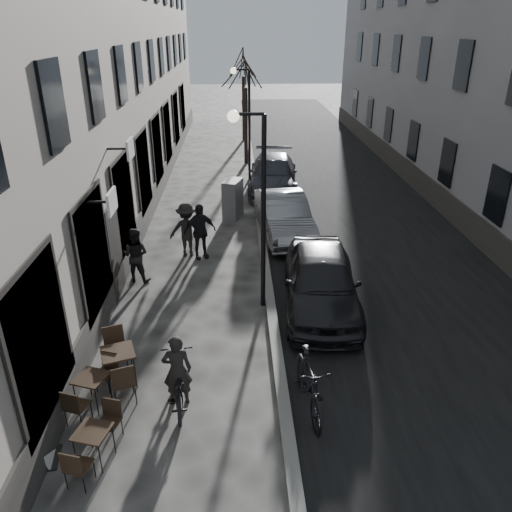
{
  "coord_description": "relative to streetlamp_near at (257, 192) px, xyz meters",
  "views": [
    {
      "loc": [
        -0.66,
        -5.55,
        6.85
      ],
      "look_at": [
        -0.22,
        5.26,
        1.8
      ],
      "focal_mm": 35.0,
      "sensor_mm": 36.0,
      "label": 1
    }
  ],
  "objects": [
    {
      "name": "pedestrian_near",
      "position": [
        -3.42,
        1.59,
        -2.35
      ],
      "size": [
        0.91,
        0.78,
        1.62
      ],
      "primitive_type": "imported",
      "rotation": [
        0.0,
        0.0,
        2.91
      ],
      "color": "black",
      "rests_on": "ground"
    },
    {
      "name": "car_far",
      "position": [
        1.17,
        10.16,
        -2.41
      ],
      "size": [
        2.54,
        5.31,
        1.49
      ],
      "primitive_type": "imported",
      "rotation": [
        0.0,
        0.0,
        -0.09
      ],
      "color": "#33343C",
      "rests_on": "ground"
    },
    {
      "name": "sign_board",
      "position": [
        -3.84,
        -5.06,
        -2.76
      ],
      "size": [
        0.41,
        0.6,
        0.98
      ],
      "rotation": [
        0.0,
        0.0,
        0.13
      ],
      "color": "black",
      "rests_on": "ground"
    },
    {
      "name": "streetlamp_far",
      "position": [
        0.0,
        12.0,
        0.0
      ],
      "size": [
        0.9,
        0.28,
        5.09
      ],
      "color": "black",
      "rests_on": "ground"
    },
    {
      "name": "ground",
      "position": [
        0.17,
        -6.0,
        -3.16
      ],
      "size": [
        120.0,
        120.0,
        0.0
      ],
      "primitive_type": "plane",
      "color": "#34322F",
      "rests_on": "ground"
    },
    {
      "name": "bicycle",
      "position": [
        -1.69,
        -3.7,
        -2.68
      ],
      "size": [
        0.83,
        1.88,
        0.96
      ],
      "primitive_type": "imported",
      "rotation": [
        0.0,
        0.0,
        3.25
      ],
      "color": "black",
      "rests_on": "ground"
    },
    {
      "name": "road",
      "position": [
        4.02,
        10.0,
        -3.16
      ],
      "size": [
        7.3,
        60.0,
        0.0
      ],
      "primitive_type": "cube",
      "color": "black",
      "rests_on": "ground"
    },
    {
      "name": "bistro_set_c",
      "position": [
        -2.96,
        -3.08,
        -2.68
      ],
      "size": [
        0.94,
        1.65,
        0.94
      ],
      "rotation": [
        0.0,
        0.0,
        0.33
      ],
      "color": "black",
      "rests_on": "ground"
    },
    {
      "name": "tree_far",
      "position": [
        0.07,
        21.0,
        1.5
      ],
      "size": [
        2.4,
        2.4,
        5.7
      ],
      "color": "black",
      "rests_on": "ground"
    },
    {
      "name": "cyclist_rider",
      "position": [
        -1.69,
        -3.7,
        -2.38
      ],
      "size": [
        0.61,
        0.43,
        1.57
      ],
      "primitive_type": "imported",
      "rotation": [
        0.0,
        0.0,
        3.25
      ],
      "color": "black",
      "rests_on": "ground"
    },
    {
      "name": "bistro_set_a",
      "position": [
        -2.97,
        -5.13,
        -2.75
      ],
      "size": [
        0.72,
        1.4,
        0.8
      ],
      "rotation": [
        0.0,
        0.0,
        -0.27
      ],
      "color": "black",
      "rests_on": "ground"
    },
    {
      "name": "streetlamp_near",
      "position": [
        0.0,
        0.0,
        0.0
      ],
      "size": [
        0.9,
        0.28,
        5.09
      ],
      "color": "black",
      "rests_on": "ground"
    },
    {
      "name": "kerb",
      "position": [
        0.37,
        10.0,
        -3.1
      ],
      "size": [
        0.25,
        60.0,
        0.12
      ],
      "primitive_type": "cube",
      "color": "gray",
      "rests_on": "ground"
    },
    {
      "name": "pedestrian_far",
      "position": [
        -1.67,
        3.09,
        -2.26
      ],
      "size": [
        1.15,
        0.8,
        1.81
      ],
      "primitive_type": "imported",
      "rotation": [
        0.0,
        0.0,
        0.38
      ],
      "color": "black",
      "rests_on": "ground"
    },
    {
      "name": "bistro_set_b",
      "position": [
        -3.36,
        -3.73,
        -2.74
      ],
      "size": [
        0.81,
        1.43,
        0.82
      ],
      "rotation": [
        0.0,
        0.0,
        -0.33
      ],
      "color": "black",
      "rests_on": "ground"
    },
    {
      "name": "car_mid",
      "position": [
        1.17,
        4.87,
        -2.43
      ],
      "size": [
        1.98,
        4.55,
        1.46
      ],
      "primitive_type": "imported",
      "rotation": [
        0.0,
        0.0,
        0.1
      ],
      "color": "gray",
      "rests_on": "ground"
    },
    {
      "name": "utility_cabinet",
      "position": [
        -0.63,
        6.7,
        -2.41
      ],
      "size": [
        0.84,
        1.12,
        1.5
      ],
      "primitive_type": "cube",
      "rotation": [
        0.0,
        0.0,
        -0.33
      ],
      "color": "slate",
      "rests_on": "ground"
    },
    {
      "name": "tree_near",
      "position": [
        0.07,
        15.0,
        1.5
      ],
      "size": [
        2.4,
        2.4,
        5.7
      ],
      "color": "black",
      "rests_on": "ground"
    },
    {
      "name": "pedestrian_mid",
      "position": [
        -2.08,
        3.28,
        -2.27
      ],
      "size": [
        1.19,
        0.74,
        1.77
      ],
      "primitive_type": "imported",
      "rotation": [
        0.0,
        0.0,
        3.07
      ],
      "color": "black",
      "rests_on": "ground"
    },
    {
      "name": "car_near",
      "position": [
        1.68,
        -0.16,
        -2.37
      ],
      "size": [
        2.26,
        4.8,
        1.59
      ],
      "primitive_type": "imported",
      "rotation": [
        0.0,
        0.0,
        -0.09
      ],
      "color": "black",
      "rests_on": "ground"
    },
    {
      "name": "moped",
      "position": [
        0.83,
        -4.0,
        -2.55
      ],
      "size": [
        0.76,
        2.06,
        1.21
      ],
      "primitive_type": "imported",
      "rotation": [
        0.0,
        0.0,
        0.09
      ],
      "color": "black",
      "rests_on": "ground"
    }
  ]
}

